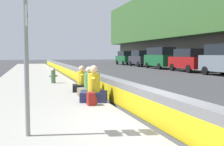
{
  "coord_description": "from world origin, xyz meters",
  "views": [
    {
      "loc": [
        -5.36,
        2.87,
        1.72
      ],
      "look_at": [
        6.69,
        -1.0,
        0.8
      ],
      "focal_mm": 40.96,
      "sensor_mm": 36.0,
      "label": 1
    }
  ],
  "objects_px": {
    "seated_person_rear": "(82,83)",
    "parked_car_far": "(140,58)",
    "parked_car_midline": "(160,57)",
    "fire_hydrant": "(53,75)",
    "seated_person_middle": "(89,87)",
    "backpack": "(91,99)",
    "route_sign_post": "(26,27)",
    "seated_person_foreground": "(94,90)",
    "parked_car_fourth": "(189,60)",
    "parked_car_farther": "(125,58)"
  },
  "relations": [
    {
      "from": "fire_hydrant",
      "to": "backpack",
      "type": "height_order",
      "value": "fire_hydrant"
    },
    {
      "from": "parked_car_far",
      "to": "seated_person_rear",
      "type": "bearing_deg",
      "value": 150.46
    },
    {
      "from": "backpack",
      "to": "parked_car_farther",
      "type": "height_order",
      "value": "parked_car_farther"
    },
    {
      "from": "backpack",
      "to": "parked_car_far",
      "type": "height_order",
      "value": "parked_car_far"
    },
    {
      "from": "fire_hydrant",
      "to": "parked_car_farther",
      "type": "bearing_deg",
      "value": -28.66
    },
    {
      "from": "seated_person_middle",
      "to": "parked_car_fourth",
      "type": "relative_size",
      "value": 0.23
    },
    {
      "from": "route_sign_post",
      "to": "seated_person_middle",
      "type": "relative_size",
      "value": 3.2
    },
    {
      "from": "route_sign_post",
      "to": "parked_car_fourth",
      "type": "xyz_separation_m",
      "value": [
        16.74,
        -15.11,
        -1.05
      ]
    },
    {
      "from": "seated_person_foreground",
      "to": "parked_car_farther",
      "type": "relative_size",
      "value": 0.25
    },
    {
      "from": "fire_hydrant",
      "to": "backpack",
      "type": "bearing_deg",
      "value": -174.95
    },
    {
      "from": "seated_person_foreground",
      "to": "parked_car_farther",
      "type": "distance_m",
      "value": 34.24
    },
    {
      "from": "backpack",
      "to": "seated_person_rear",
      "type": "bearing_deg",
      "value": -5.66
    },
    {
      "from": "fire_hydrant",
      "to": "seated_person_middle",
      "type": "xyz_separation_m",
      "value": [
        -4.96,
        -0.91,
        -0.1
      ]
    },
    {
      "from": "seated_person_rear",
      "to": "parked_car_far",
      "type": "distance_m",
      "value": 26.6
    },
    {
      "from": "route_sign_post",
      "to": "parked_car_midline",
      "type": "height_order",
      "value": "route_sign_post"
    },
    {
      "from": "fire_hydrant",
      "to": "seated_person_middle",
      "type": "relative_size",
      "value": 0.78
    },
    {
      "from": "seated_person_middle",
      "to": "parked_car_farther",
      "type": "xyz_separation_m",
      "value": [
        30.52,
        -13.06,
        0.69
      ]
    },
    {
      "from": "backpack",
      "to": "parked_car_farther",
      "type": "distance_m",
      "value": 34.91
    },
    {
      "from": "seated_person_foreground",
      "to": "backpack",
      "type": "distance_m",
      "value": 0.69
    },
    {
      "from": "fire_hydrant",
      "to": "parked_car_far",
      "type": "relative_size",
      "value": 0.18
    },
    {
      "from": "seated_person_rear",
      "to": "parked_car_far",
      "type": "bearing_deg",
      "value": -29.54
    },
    {
      "from": "fire_hydrant",
      "to": "seated_person_middle",
      "type": "distance_m",
      "value": 5.04
    },
    {
      "from": "parked_car_midline",
      "to": "route_sign_post",
      "type": "bearing_deg",
      "value": 146.18
    },
    {
      "from": "seated_person_rear",
      "to": "parked_car_farther",
      "type": "distance_m",
      "value": 31.99
    },
    {
      "from": "seated_person_rear",
      "to": "backpack",
      "type": "distance_m",
      "value": 3.07
    },
    {
      "from": "fire_hydrant",
      "to": "seated_person_rear",
      "type": "bearing_deg",
      "value": -166.15
    },
    {
      "from": "seated_person_foreground",
      "to": "backpack",
      "type": "relative_size",
      "value": 3.05
    },
    {
      "from": "fire_hydrant",
      "to": "backpack",
      "type": "distance_m",
      "value": 6.7
    },
    {
      "from": "route_sign_post",
      "to": "parked_car_farther",
      "type": "distance_m",
      "value": 38.01
    },
    {
      "from": "route_sign_post",
      "to": "seated_person_rear",
      "type": "distance_m",
      "value": 6.27
    },
    {
      "from": "parked_car_midline",
      "to": "parked_car_far",
      "type": "xyz_separation_m",
      "value": [
        6.27,
        -0.2,
        -0.17
      ]
    },
    {
      "from": "parked_car_midline",
      "to": "seated_person_rear",
      "type": "bearing_deg",
      "value": 142.58
    },
    {
      "from": "fire_hydrant",
      "to": "parked_car_midline",
      "type": "xyz_separation_m",
      "value": [
        13.25,
        -13.8,
        0.77
      ]
    },
    {
      "from": "seated_person_rear",
      "to": "route_sign_post",
      "type": "bearing_deg",
      "value": 158.97
    },
    {
      "from": "seated_person_middle",
      "to": "backpack",
      "type": "relative_size",
      "value": 2.81
    },
    {
      "from": "fire_hydrant",
      "to": "parked_car_farther",
      "type": "height_order",
      "value": "parked_car_farther"
    },
    {
      "from": "parked_car_farther",
      "to": "route_sign_post",
      "type": "bearing_deg",
      "value": 156.35
    },
    {
      "from": "parked_car_far",
      "to": "route_sign_post",
      "type": "bearing_deg",
      "value": 152.03
    },
    {
      "from": "route_sign_post",
      "to": "parked_car_far",
      "type": "xyz_separation_m",
      "value": [
        28.76,
        -15.27,
        -1.05
      ]
    },
    {
      "from": "seated_person_foreground",
      "to": "parked_car_fourth",
      "type": "height_order",
      "value": "parked_car_fourth"
    },
    {
      "from": "seated_person_middle",
      "to": "backpack",
      "type": "bearing_deg",
      "value": 169.33
    },
    {
      "from": "route_sign_post",
      "to": "parked_car_farther",
      "type": "height_order",
      "value": "route_sign_post"
    },
    {
      "from": "backpack",
      "to": "seated_person_foreground",
      "type": "bearing_deg",
      "value": -20.89
    },
    {
      "from": "backpack",
      "to": "parked_car_far",
      "type": "distance_m",
      "value": 29.43
    },
    {
      "from": "route_sign_post",
      "to": "parked_car_far",
      "type": "height_order",
      "value": "route_sign_post"
    },
    {
      "from": "parked_car_far",
      "to": "parked_car_farther",
      "type": "xyz_separation_m",
      "value": [
        6.05,
        0.03,
        0.0
      ]
    },
    {
      "from": "route_sign_post",
      "to": "seated_person_foreground",
      "type": "bearing_deg",
      "value": -33.27
    },
    {
      "from": "route_sign_post",
      "to": "fire_hydrant",
      "type": "xyz_separation_m",
      "value": [
        9.24,
        -1.27,
        -1.65
      ]
    },
    {
      "from": "seated_person_middle",
      "to": "parked_car_midline",
      "type": "xyz_separation_m",
      "value": [
        18.21,
        -12.89,
        0.86
      ]
    },
    {
      "from": "fire_hydrant",
      "to": "parked_car_midline",
      "type": "relative_size",
      "value": 0.17
    }
  ]
}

